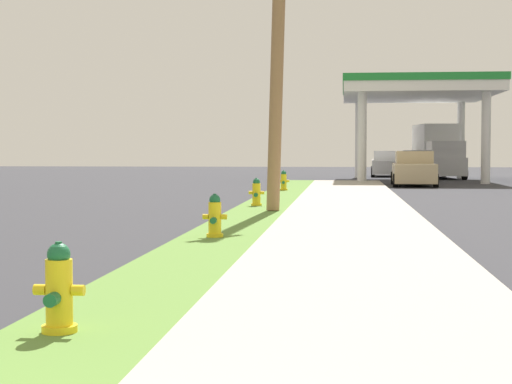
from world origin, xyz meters
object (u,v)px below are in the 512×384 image
object	(u,v)px
fire_hydrant_second	(215,218)
fire_hydrant_third	(256,194)
car_tan_by_near_pump	(414,170)
car_white_by_far_pump	(387,165)
fire_hydrant_nearest	(59,293)
utility_pole_midground	(278,27)
fire_hydrant_fourth	(284,182)
truck_silver_at_forecourt	(437,152)

from	to	relation	value
fire_hydrant_second	fire_hydrant_third	world-z (taller)	same
car_tan_by_near_pump	car_white_by_far_pump	xyz separation A→B (m)	(-0.49, 14.00, 0.00)
fire_hydrant_nearest	fire_hydrant_third	bearing A→B (deg)	90.07
fire_hydrant_second	car_tan_by_near_pump	distance (m)	24.93
fire_hydrant_second	fire_hydrant_third	distance (m)	8.25
utility_pole_midground	car_white_by_far_pump	world-z (taller)	utility_pole_midground
utility_pole_midground	fire_hydrant_fourth	bearing A→B (deg)	93.26
car_white_by_far_pump	truck_silver_at_forecourt	size ratio (longest dim) A/B	0.69
utility_pole_midground	car_white_by_far_pump	distance (m)	32.30
fire_hydrant_fourth	fire_hydrant_nearest	bearing A→B (deg)	-90.22
fire_hydrant_second	car_tan_by_near_pump	bearing A→B (deg)	77.60
utility_pole_midground	fire_hydrant_nearest	bearing A→B (deg)	-92.78
fire_hydrant_second	utility_pole_midground	size ratio (longest dim) A/B	0.08
fire_hydrant_nearest	fire_hydrant_third	world-z (taller)	same
fire_hydrant_second	truck_silver_at_forecourt	xyz separation A→B (m)	(7.56, 35.22, 1.04)
fire_hydrant_third	fire_hydrant_fourth	world-z (taller)	same
truck_silver_at_forecourt	fire_hydrant_third	bearing A→B (deg)	-105.92
truck_silver_at_forecourt	fire_hydrant_fourth	bearing A→B (deg)	-112.59
utility_pole_midground	car_tan_by_near_pump	bearing A→B (deg)	74.95
fire_hydrant_nearest	utility_pole_midground	xyz separation A→B (m)	(0.69, 14.20, 4.20)
car_tan_by_near_pump	truck_silver_at_forecourt	size ratio (longest dim) A/B	0.69
fire_hydrant_fourth	car_tan_by_near_pump	size ratio (longest dim) A/B	0.16
fire_hydrant_second	truck_silver_at_forecourt	bearing A→B (deg)	77.89
car_tan_by_near_pump	truck_silver_at_forecourt	bearing A→B (deg)	78.54
fire_hydrant_second	fire_hydrant_fourth	distance (m)	17.01
fire_hydrant_third	fire_hydrant_fourth	size ratio (longest dim) A/B	1.00
car_white_by_far_pump	fire_hydrant_fourth	bearing A→B (deg)	-102.90
fire_hydrant_nearest	car_white_by_far_pump	xyz separation A→B (m)	(4.98, 45.98, 0.28)
fire_hydrant_second	fire_hydrant_fourth	size ratio (longest dim) A/B	1.00
fire_hydrant_second	car_white_by_far_pump	world-z (taller)	car_white_by_far_pump
fire_hydrant_second	fire_hydrant_nearest	bearing A→B (deg)	-90.86
utility_pole_midground	truck_silver_at_forecourt	world-z (taller)	utility_pole_midground
truck_silver_at_forecourt	car_white_by_far_pump	bearing A→B (deg)	130.67
fire_hydrant_nearest	car_tan_by_near_pump	distance (m)	32.44
fire_hydrant_nearest	fire_hydrant_second	distance (m)	7.63
fire_hydrant_third	car_white_by_far_pump	distance (m)	30.51
fire_hydrant_fourth	car_tan_by_near_pump	world-z (taller)	car_tan_by_near_pump
fire_hydrant_nearest	car_tan_by_near_pump	xyz separation A→B (m)	(5.47, 31.98, 0.28)
fire_hydrant_fourth	truck_silver_at_forecourt	world-z (taller)	truck_silver_at_forecourt
fire_hydrant_second	truck_silver_at_forecourt	world-z (taller)	truck_silver_at_forecourt
fire_hydrant_fourth	utility_pole_midground	xyz separation A→B (m)	(0.59, -10.44, 4.20)
fire_hydrant_second	utility_pole_midground	bearing A→B (deg)	84.99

